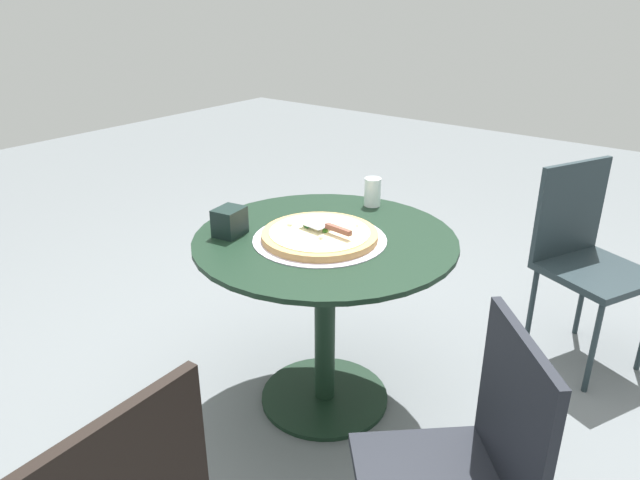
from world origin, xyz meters
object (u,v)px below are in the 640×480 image
(pizza_server, at_px, (328,227))
(patio_chair_corner, at_px, (585,251))
(patio_table, at_px, (325,285))
(napkin_dispenser, at_px, (230,222))
(pizza_on_tray, at_px, (320,236))
(drinking_cup, at_px, (373,192))
(patio_chair_far, at_px, (465,464))

(pizza_server, bearing_deg, patio_chair_corner, 56.31)
(patio_table, bearing_deg, napkin_dispenser, -145.75)
(pizza_on_tray, bearing_deg, pizza_server, 16.55)
(napkin_dispenser, bearing_deg, drinking_cup, -31.06)
(drinking_cup, bearing_deg, napkin_dispenser, -112.48)
(napkin_dispenser, bearing_deg, patio_table, -64.34)
(pizza_on_tray, relative_size, patio_chair_far, 0.57)
(pizza_on_tray, distance_m, drinking_cup, 0.42)
(patio_chair_far, bearing_deg, pizza_on_tray, 150.05)
(pizza_server, height_order, patio_chair_corner, patio_chair_corner)
(patio_chair_far, height_order, patio_chair_corner, patio_chair_corner)
(napkin_dispenser, relative_size, patio_chair_corner, 0.12)
(patio_chair_far, bearing_deg, napkin_dispenser, 164.75)
(pizza_on_tray, height_order, patio_chair_far, patio_chair_far)
(patio_table, distance_m, pizza_on_tray, 0.21)
(patio_table, xyz_separation_m, pizza_on_tray, (0.00, -0.03, 0.21))
(patio_table, relative_size, patio_chair_far, 1.13)
(patio_table, distance_m, patio_chair_corner, 1.15)
(pizza_on_tray, distance_m, napkin_dispenser, 0.33)
(pizza_server, bearing_deg, drinking_cup, 100.57)
(patio_table, relative_size, pizza_server, 4.42)
(patio_table, relative_size, patio_chair_corner, 1.09)
(drinking_cup, bearing_deg, patio_table, -82.98)
(napkin_dispenser, xyz_separation_m, patio_chair_far, (1.07, -0.29, -0.27))
(patio_table, height_order, pizza_server, pizza_server)
(pizza_on_tray, distance_m, patio_chair_corner, 1.20)
(pizza_on_tray, distance_m, patio_chair_far, 0.94)
(patio_chair_far, bearing_deg, drinking_cup, 133.96)
(pizza_on_tray, bearing_deg, napkin_dispenser, -150.49)
(drinking_cup, height_order, napkin_dispenser, drinking_cup)
(pizza_on_tray, bearing_deg, drinking_cup, 96.60)
(pizza_on_tray, xyz_separation_m, napkin_dispenser, (-0.28, -0.16, 0.04))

